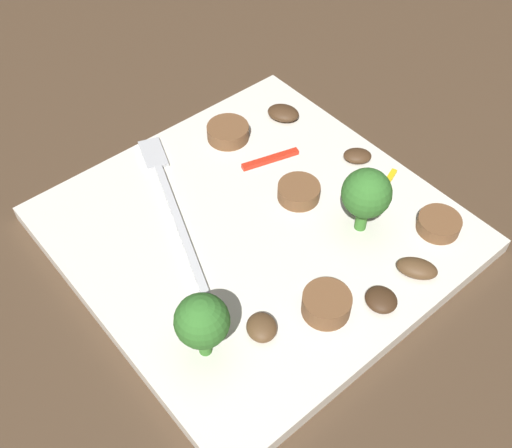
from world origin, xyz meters
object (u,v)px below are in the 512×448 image
(fork, at_px, (171,202))
(mushroom_2, at_px, (381,300))
(plate, at_px, (256,230))
(mushroom_3, at_px, (417,268))
(broccoli_floret_1, at_px, (366,194))
(mushroom_1, at_px, (262,327))
(mushroom_4, at_px, (283,113))
(sausage_slice_1, at_px, (228,132))
(sausage_slice_3, at_px, (439,224))
(broccoli_floret_0, at_px, (202,322))
(sausage_slice_0, at_px, (300,193))
(sausage_slice_2, at_px, (326,304))
(mushroom_0, at_px, (361,158))
(pepper_strip_1, at_px, (382,189))
(pepper_strip_0, at_px, (270,159))

(fork, distance_m, mushroom_2, 0.18)
(plate, bearing_deg, mushroom_3, -152.09)
(broccoli_floret_1, height_order, mushroom_1, broccoli_floret_1)
(fork, height_order, mushroom_4, mushroom_4)
(sausage_slice_1, relative_size, sausage_slice_3, 1.12)
(fork, height_order, sausage_slice_3, sausage_slice_3)
(broccoli_floret_0, xyz_separation_m, sausage_slice_3, (-0.03, -0.19, -0.03))
(mushroom_1, distance_m, mushroom_3, 0.12)
(sausage_slice_0, height_order, mushroom_4, sausage_slice_0)
(sausage_slice_2, height_order, mushroom_3, sausage_slice_2)
(sausage_slice_3, xyz_separation_m, mushroom_0, (0.09, -0.01, -0.00))
(broccoli_floret_1, xyz_separation_m, sausage_slice_3, (-0.04, -0.04, -0.03))
(mushroom_1, relative_size, mushroom_3, 0.78)
(sausage_slice_2, xyz_separation_m, pepper_strip_1, (0.05, -0.11, -0.01))
(sausage_slice_1, distance_m, mushroom_3, 0.20)
(broccoli_floret_0, xyz_separation_m, sausage_slice_0, (0.06, -0.14, -0.03))
(sausage_slice_1, distance_m, mushroom_4, 0.05)
(sausage_slice_1, relative_size, mushroom_0, 1.55)
(sausage_slice_1, distance_m, mushroom_2, 0.20)
(pepper_strip_0, bearing_deg, plate, 130.17)
(plate, xyz_separation_m, mushroom_0, (-0.00, -0.11, 0.01))
(plate, distance_m, mushroom_0, 0.11)
(broccoli_floret_1, height_order, sausage_slice_2, broccoli_floret_1)
(sausage_slice_0, xyz_separation_m, mushroom_3, (-0.11, -0.01, -0.00))
(mushroom_2, bearing_deg, mushroom_3, -88.01)
(fork, bearing_deg, sausage_slice_0, -106.66)
(mushroom_1, bearing_deg, mushroom_2, -114.95)
(fork, bearing_deg, pepper_strip_0, -78.32)
(mushroom_4, bearing_deg, broccoli_floret_1, 162.88)
(sausage_slice_1, xyz_separation_m, sausage_slice_2, (-0.18, 0.06, 0.00))
(plate, relative_size, sausage_slice_2, 8.08)
(fork, distance_m, broccoli_floret_1, 0.15)
(broccoli_floret_1, height_order, sausage_slice_1, broccoli_floret_1)
(mushroom_0, relative_size, mushroom_4, 0.82)
(mushroom_1, bearing_deg, mushroom_4, -45.43)
(sausage_slice_0, bearing_deg, broccoli_floret_1, -164.26)
(mushroom_3, bearing_deg, sausage_slice_3, -69.75)
(sausage_slice_2, xyz_separation_m, mushroom_0, (0.08, -0.12, -0.00))
(sausage_slice_2, distance_m, mushroom_2, 0.04)
(mushroom_2, height_order, mushroom_3, mushroom_3)
(pepper_strip_1, bearing_deg, mushroom_4, 0.07)
(plate, xyz_separation_m, pepper_strip_0, (0.04, -0.05, 0.01))
(sausage_slice_1, height_order, mushroom_3, sausage_slice_1)
(sausage_slice_2, bearing_deg, pepper_strip_1, -65.65)
(broccoli_floret_1, height_order, pepper_strip_1, broccoli_floret_1)
(plate, xyz_separation_m, mushroom_4, (0.08, -0.10, 0.01))
(plate, bearing_deg, sausage_slice_3, -132.04)
(plate, distance_m, sausage_slice_3, 0.14)
(mushroom_0, height_order, mushroom_2, same)
(mushroom_2, bearing_deg, broccoli_floret_1, -34.92)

